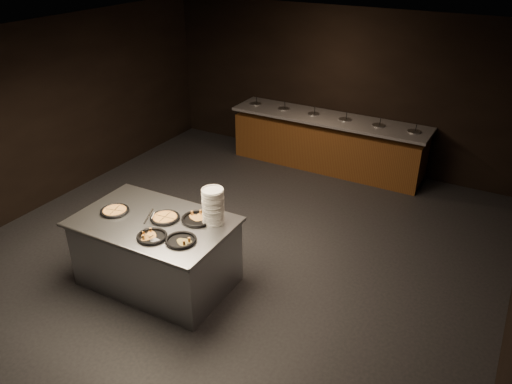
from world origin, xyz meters
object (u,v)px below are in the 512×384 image
serving_counter (157,253)px  pan_cheese_whole (165,217)px  plate_stack (213,206)px  pan_veggie_whole (115,211)px

serving_counter → pan_cheese_whole: pan_cheese_whole is taller
pan_cheese_whole → plate_stack: bearing=22.7°
plate_stack → pan_veggie_whole: (-1.21, -0.41, -0.20)m
pan_veggie_whole → pan_cheese_whole: size_ratio=0.98×
serving_counter → pan_cheese_whole: 0.52m
plate_stack → serving_counter: bearing=-153.7°
plate_stack → pan_cheese_whole: plate_stack is taller
pan_cheese_whole → serving_counter: bearing=-138.2°
plate_stack → pan_cheese_whole: 0.64m
plate_stack → pan_cheese_whole: (-0.56, -0.23, -0.20)m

